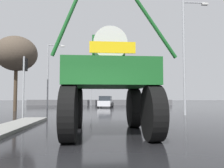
% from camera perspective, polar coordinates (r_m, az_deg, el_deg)
% --- Properties ---
extents(ground_plane, '(120.00, 120.00, 0.00)m').
position_cam_1_polar(ground_plane, '(22.66, -3.14, -6.95)').
color(ground_plane, black).
extents(oversize_sprayer, '(4.12, 5.36, 4.94)m').
position_cam_1_polar(oversize_sprayer, '(8.82, -1.03, 0.89)').
color(oversize_sprayer, black).
rests_on(oversize_sprayer, ground).
extents(sedan_ahead, '(2.33, 4.30, 1.52)m').
position_cam_1_polar(sedan_ahead, '(30.14, -1.67, -4.68)').
color(sedan_ahead, silver).
rests_on(sedan_ahead, ground).
extents(traffic_signal_near_left, '(0.24, 0.54, 4.09)m').
position_cam_1_polar(traffic_signal_near_left, '(15.52, -21.85, 2.60)').
color(traffic_signal_near_left, '#A8AAAF').
rests_on(traffic_signal_near_left, ground).
extents(traffic_signal_near_right, '(0.24, 0.54, 4.11)m').
position_cam_1_polar(traffic_signal_near_right, '(15.08, 10.52, 2.65)').
color(traffic_signal_near_right, '#A8AAAF').
rests_on(traffic_signal_near_right, ground).
extents(traffic_signal_far_left, '(0.24, 0.55, 3.76)m').
position_cam_1_polar(traffic_signal_far_left, '(34.06, -5.47, -1.08)').
color(traffic_signal_far_left, '#A8AAAF').
rests_on(traffic_signal_far_left, ground).
extents(traffic_signal_far_right, '(0.24, 0.55, 3.91)m').
position_cam_1_polar(traffic_signal_far_right, '(34.15, -7.70, -0.89)').
color(traffic_signal_far_right, '#A8AAAF').
rests_on(traffic_signal_far_right, ground).
extents(streetlight_near_right, '(2.12, 0.24, 9.15)m').
position_cam_1_polar(streetlight_near_right, '(18.45, 18.70, 8.16)').
color(streetlight_near_right, '#A8AAAF').
rests_on(streetlight_near_right, ground).
extents(streetlight_far_left, '(2.08, 0.24, 7.85)m').
position_cam_1_polar(streetlight_far_left, '(27.47, -16.04, 2.99)').
color(streetlight_far_left, '#A8AAAF').
rests_on(streetlight_far_left, ground).
extents(bare_tree_left, '(4.18, 4.18, 7.63)m').
position_cam_1_polar(bare_tree_left, '(24.62, -23.70, 7.21)').
color(bare_tree_left, '#473828').
rests_on(bare_tree_left, ground).
extents(roadside_barrier, '(24.36, 0.24, 0.90)m').
position_cam_1_polar(roadside_barrier, '(36.81, -3.01, -4.83)').
color(roadside_barrier, '#59595B').
rests_on(roadside_barrier, ground).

